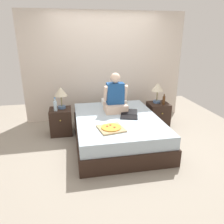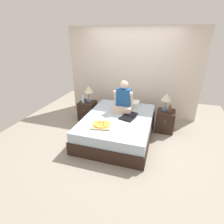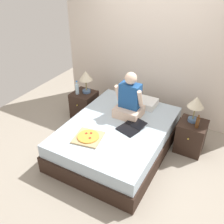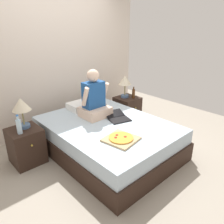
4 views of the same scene
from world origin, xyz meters
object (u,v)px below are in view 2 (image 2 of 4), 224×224
object	(u,v)px
person_seated	(123,100)
pizza_box	(102,125)
water_bottle	(83,99)
lamp_on_right_nightstand	(167,98)
nightstand_left	(88,111)
laptop	(128,117)
beer_bottle	(170,110)
bed	(118,126)
nightstand_right	(165,121)
lamp_on_left_nightstand	(88,90)

from	to	relation	value
person_seated	pizza_box	distance (m)	0.95
water_bottle	lamp_on_right_nightstand	xyz separation A→B (m)	(2.20, 0.14, 0.22)
person_seated	nightstand_left	bearing A→B (deg)	167.76
laptop	pizza_box	world-z (taller)	laptop
beer_bottle	pizza_box	distance (m)	1.71
bed	lamp_on_right_nightstand	bearing A→B (deg)	31.67
nightstand_left	nightstand_right	xyz separation A→B (m)	(2.15, 0.00, 0.00)
nightstand_left	lamp_on_left_nightstand	world-z (taller)	lamp_on_left_nightstand
nightstand_right	pizza_box	distance (m)	1.73
laptop	nightstand_left	bearing A→B (deg)	155.53
nightstand_left	laptop	xyz separation A→B (m)	(1.31, -0.59, 0.26)
water_bottle	pizza_box	world-z (taller)	water_bottle
laptop	nightstand_right	bearing A→B (deg)	35.13
lamp_on_left_nightstand	person_seated	xyz separation A→B (m)	(1.07, -0.29, -0.07)
nightstand_right	person_seated	world-z (taller)	person_seated
water_bottle	laptop	bearing A→B (deg)	-19.99
beer_bottle	laptop	size ratio (longest dim) A/B	0.47
nightstand_right	beer_bottle	bearing A→B (deg)	-54.99
lamp_on_left_nightstand	water_bottle	distance (m)	0.28
beer_bottle	laptop	xyz separation A→B (m)	(-0.91, -0.49, -0.11)
bed	nightstand_right	world-z (taller)	nightstand_right
nightstand_left	pizza_box	bearing A→B (deg)	-52.62
water_bottle	nightstand_right	world-z (taller)	water_bottle
bed	nightstand_left	size ratio (longest dim) A/B	3.91
lamp_on_right_nightstand	pizza_box	bearing A→B (deg)	-137.19
person_seated	laptop	bearing A→B (deg)	-60.93
bed	laptop	size ratio (longest dim) A/B	4.36
beer_bottle	nightstand_left	bearing A→B (deg)	177.42
lamp_on_left_nightstand	laptop	distance (m)	1.46
nightstand_left	water_bottle	world-z (taller)	water_bottle
beer_bottle	water_bottle	bearing A→B (deg)	179.75
lamp_on_right_nightstand	beer_bottle	distance (m)	0.29
lamp_on_left_nightstand	water_bottle	xyz separation A→B (m)	(-0.12, -0.14, -0.22)
water_bottle	beer_bottle	size ratio (longest dim) A/B	1.20
person_seated	laptop	size ratio (longest dim) A/B	1.60
nightstand_right	beer_bottle	world-z (taller)	beer_bottle
nightstand_right	laptop	size ratio (longest dim) A/B	1.11
beer_bottle	pizza_box	bearing A→B (deg)	-143.19
lamp_on_right_nightstand	nightstand_right	bearing A→B (deg)	-59.07
pizza_box	person_seated	bearing A→B (deg)	73.97
bed	lamp_on_left_nightstand	size ratio (longest dim) A/B	4.71
nightstand_left	lamp_on_left_nightstand	distance (m)	0.60
bed	water_bottle	xyz separation A→B (m)	(-1.16, 0.50, 0.40)
beer_bottle	person_seated	size ratio (longest dim) A/B	0.29
nightstand_left	nightstand_right	distance (m)	2.15
nightstand_left	person_seated	bearing A→B (deg)	-12.24
beer_bottle	person_seated	distance (m)	1.13
lamp_on_right_nightstand	laptop	distance (m)	1.09
bed	nightstand_left	world-z (taller)	nightstand_left
lamp_on_left_nightstand	nightstand_right	distance (m)	2.19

